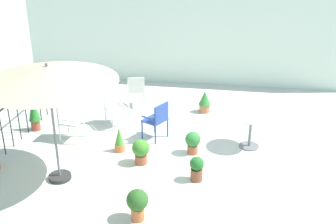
{
  "coord_description": "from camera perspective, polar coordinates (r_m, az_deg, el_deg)",
  "views": [
    {
      "loc": [
        1.38,
        -8.0,
        4.52
      ],
      "look_at": [
        0.0,
        0.32,
        0.8
      ],
      "focal_mm": 44.99,
      "sensor_mm": 36.0,
      "label": 1
    }
  ],
  "objects": [
    {
      "name": "patio_chair_0",
      "position": [
        10.38,
        -7.17,
        1.0
      ],
      "size": [
        0.66,
        0.66,
        0.92
      ],
      "color": "white",
      "rests_on": "ground"
    },
    {
      "name": "cafe_table_0",
      "position": [
        9.4,
        11.13,
        -1.84
      ],
      "size": [
        0.8,
        0.8,
        0.74
      ],
      "color": "silver",
      "rests_on": "ground"
    },
    {
      "name": "patio_chair_1",
      "position": [
        11.34,
        -4.34,
        3.13
      ],
      "size": [
        0.57,
        0.54,
        0.89
      ],
      "color": "silver",
      "rests_on": "ground"
    },
    {
      "name": "patio_umbrella_0",
      "position": [
        7.7,
        -16.0,
        4.84
      ],
      "size": [
        2.5,
        2.5,
        2.36
      ],
      "color": "#2D2D2D",
      "rests_on": "ground"
    },
    {
      "name": "terrace_railing",
      "position": [
        10.08,
        -19.73,
        -0.07
      ],
      "size": [
        0.03,
        5.34,
        1.01
      ],
      "color": "black",
      "rests_on": "ground"
    },
    {
      "name": "potted_plant_0",
      "position": [
        8.71,
        -3.71,
        -5.22
      ],
      "size": [
        0.36,
        0.36,
        0.54
      ],
      "color": "#AC543B",
      "rests_on": "ground"
    },
    {
      "name": "ground_plane",
      "position": [
        9.29,
        -0.32,
        -5.29
      ],
      "size": [
        60.0,
        60.0,
        0.0
      ],
      "primitive_type": "plane",
      "color": "beige"
    },
    {
      "name": "potted_plant_3",
      "position": [
        9.09,
        3.38,
        -3.99
      ],
      "size": [
        0.33,
        0.33,
        0.51
      ],
      "color": "#A75A38",
      "rests_on": "ground"
    },
    {
      "name": "patio_chair_3",
      "position": [
        9.85,
        -13.4,
        -0.92
      ],
      "size": [
        0.49,
        0.49,
        0.86
      ],
      "color": "silver",
      "rests_on": "ground"
    },
    {
      "name": "potted_plant_7",
      "position": [
        9.23,
        -6.6,
        -3.79
      ],
      "size": [
        0.23,
        0.23,
        0.57
      ],
      "color": "#CB7042",
      "rests_on": "ground"
    },
    {
      "name": "villa_facade",
      "position": [
        12.99,
        3.17,
        11.48
      ],
      "size": [
        10.41,
        0.3,
        3.51
      ],
      "primitive_type": "cube",
      "color": "white",
      "rests_on": "ground"
    },
    {
      "name": "potted_plant_6",
      "position": [
        7.13,
        -4.17,
        -12.15
      ],
      "size": [
        0.37,
        0.37,
        0.57
      ],
      "color": "#C56B3A",
      "rests_on": "ground"
    },
    {
      "name": "patio_chair_2",
      "position": [
        9.58,
        -1.44,
        -0.82
      ],
      "size": [
        0.61,
        0.63,
        0.89
      ],
      "color": "#294394",
      "rests_on": "ground"
    },
    {
      "name": "potted_plant_2",
      "position": [
        10.52,
        -17.71,
        0.02
      ],
      "size": [
        0.27,
        0.27,
        0.88
      ],
      "color": "#A14735",
      "rests_on": "ground"
    },
    {
      "name": "potted_plant_5",
      "position": [
        8.17,
        3.9,
        -7.58
      ],
      "size": [
        0.27,
        0.27,
        0.5
      ],
      "color": "brown",
      "rests_on": "ground"
    },
    {
      "name": "potted_plant_1",
      "position": [
        11.12,
        5.0,
        1.51
      ],
      "size": [
        0.32,
        0.32,
        0.59
      ],
      "color": "#BD6F4A",
      "rests_on": "ground"
    }
  ]
}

